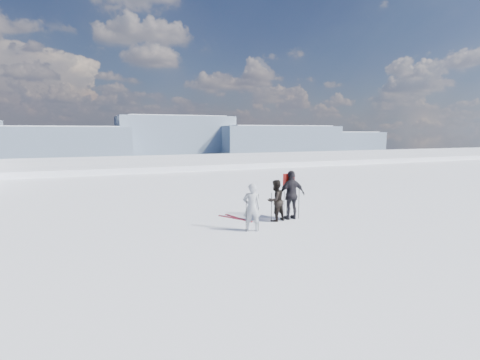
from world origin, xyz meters
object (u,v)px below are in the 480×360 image
object	(u,v)px
skier_pack	(292,195)
skis_loose	(237,218)
skier_dark	(276,201)
skier_grey	(252,207)

from	to	relation	value
skier_pack	skis_loose	distance (m)	2.40
skier_dark	skier_pack	world-z (taller)	skier_pack
skier_grey	skier_dark	size ratio (longest dim) A/B	1.04
skis_loose	skier_grey	bearing A→B (deg)	-96.14
skier_grey	skier_pack	world-z (taller)	skier_pack
skier_pack	skis_loose	xyz separation A→B (m)	(-2.00, 0.91, -0.96)
skier_grey	skier_dark	world-z (taller)	skier_grey
skier_pack	skis_loose	bearing A→B (deg)	-23.23
skier_pack	skis_loose	world-z (taller)	skier_pack
skier_grey	skis_loose	bearing A→B (deg)	-76.33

